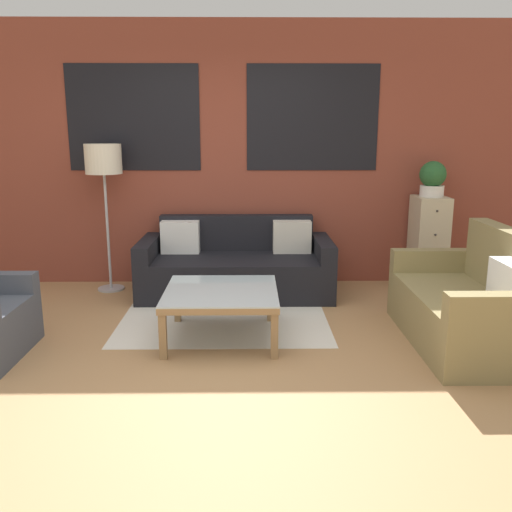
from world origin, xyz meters
TOP-DOWN VIEW (x-y plane):
  - ground_plane at (0.00, 0.00)m, footprint 16.00×16.00m
  - wall_back_brick at (0.00, 2.44)m, footprint 8.40×0.09m
  - rug at (0.05, 1.23)m, footprint 1.85×1.61m
  - couch_dark at (0.13, 1.95)m, footprint 1.96×0.88m
  - settee_vintage at (2.02, 0.52)m, footprint 0.80×1.51m
  - coffee_table at (0.05, 0.67)m, footprint 0.90×0.90m
  - floor_lamp at (-1.22, 2.09)m, footprint 0.37×0.37m
  - drawer_cabinet at (2.20, 2.15)m, footprint 0.33×0.43m
  - potted_plant at (2.20, 2.15)m, footprint 0.28×0.28m

SIDE VIEW (x-z plane):
  - ground_plane at x=0.00m, z-range 0.00..0.00m
  - rug at x=0.05m, z-range 0.00..0.00m
  - couch_dark at x=0.13m, z-range -0.11..0.67m
  - settee_vintage at x=2.02m, z-range -0.15..0.77m
  - coffee_table at x=0.05m, z-range 0.15..0.56m
  - drawer_cabinet at x=2.20m, z-range 0.00..0.99m
  - potted_plant at x=2.20m, z-range 0.99..1.36m
  - floor_lamp at x=-1.22m, z-range 0.55..2.09m
  - wall_back_brick at x=0.00m, z-range 0.01..2.81m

